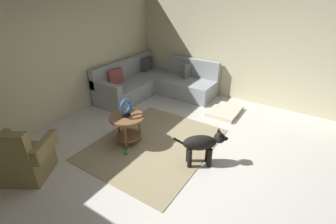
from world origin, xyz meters
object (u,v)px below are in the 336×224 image
Objects in this scene: side_table at (127,123)px; torus_sculpture at (126,107)px; dog at (202,144)px; armchair at (22,159)px; dog_bed_mat at (225,111)px; sectional_couch at (154,84)px; dog_toy_ball at (126,152)px.

side_table is 0.29m from torus_sculpture.
side_table is 1.37m from dog.
dog_bed_mat is at bearing 32.62° from armchair.
sectional_couch is 27.28× the size of dog_toy_ball.
dog reaches higher than side_table.
side_table is 2.31m from dog_bed_mat.
dog is at bearing -129.74° from sectional_couch.
dog_bed_mat is 9.70× the size of dog_toy_ball.
torus_sculpture is 0.75m from dog_toy_ball.
sectional_couch is at bearing 62.19° from armchair.
torus_sculpture reaches higher than dog_bed_mat.
side_table is at bearing 0.00° from torus_sculpture.
armchair reaches higher than dog.
dog_bed_mat is at bearing 151.94° from dog.
sectional_couch is at bearing 23.67° from torus_sculpture.
sectional_couch is 3.75× the size of side_table.
dog is 1.29m from dog_toy_ball.
side_table is 0.51m from dog_toy_ball.
torus_sculpture reaches higher than side_table.
side_table is 7.27× the size of dog_toy_ball.
sectional_couch reaches higher than side_table.
sectional_couch is 1.95m from dog_bed_mat.
dog_toy_ball is (1.20, -0.87, -0.28)m from armchair.
dog is at bearing -82.66° from side_table.
torus_sculpture is 0.46× the size of dog.
armchair is at bearing 155.44° from side_table.
dog_bed_mat is at bearing -20.04° from dog_toy_ball.
dog_toy_ball is (-2.33, -1.09, -0.25)m from sectional_couch.
armchair is at bearing -176.44° from sectional_couch.
dog_toy_ball is at bearing -145.82° from torus_sculpture.
dog_bed_mat is 1.14× the size of dog.
torus_sculpture is at bearing 34.18° from dog_toy_ball.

